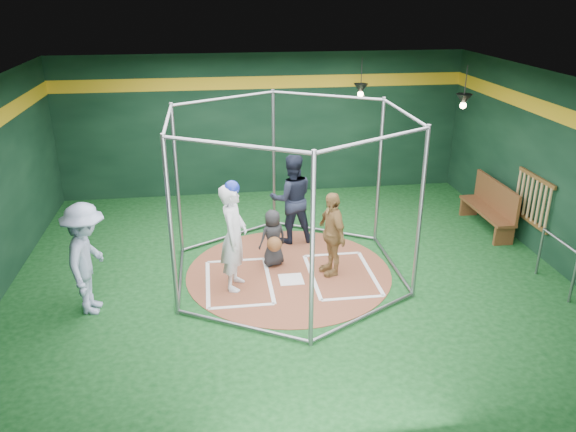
{
  "coord_description": "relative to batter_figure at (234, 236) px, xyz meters",
  "views": [
    {
      "loc": [
        -1.31,
        -9.19,
        4.96
      ],
      "look_at": [
        0.0,
        0.1,
        1.1
      ],
      "focal_mm": 35.0,
      "sensor_mm": 36.0,
      "label": 1
    }
  ],
  "objects": [
    {
      "name": "batting_cage",
      "position": [
        1.01,
        0.39,
        0.51
      ],
      "size": [
        4.05,
        4.67,
        3.0
      ],
      "color": "gray",
      "rests_on": "ground"
    },
    {
      "name": "clay_disc",
      "position": [
        1.01,
        0.39,
        -0.98
      ],
      "size": [
        3.8,
        3.8,
        0.01
      ],
      "primitive_type": "cylinder",
      "color": "brown",
      "rests_on": "ground"
    },
    {
      "name": "umpire",
      "position": [
        1.27,
        1.78,
        -0.05
      ],
      "size": [
        0.94,
        0.75,
        1.86
      ],
      "primitive_type": "imported",
      "rotation": [
        0.0,
        0.0,
        3.19
      ],
      "color": "black",
      "rests_on": "clay_disc"
    },
    {
      "name": "home_plate",
      "position": [
        1.01,
        0.09,
        -0.97
      ],
      "size": [
        0.43,
        0.43,
        0.01
      ],
      "primitive_type": "cube",
      "color": "white",
      "rests_on": "clay_disc"
    },
    {
      "name": "bat_rack",
      "position": [
        5.94,
        0.79,
        0.06
      ],
      "size": [
        0.07,
        1.25,
        0.98
      ],
      "color": "brown",
      "rests_on": "room_shell"
    },
    {
      "name": "dugout_bench",
      "position": [
        5.64,
        1.8,
        -0.44
      ],
      "size": [
        0.43,
        1.85,
        1.08
      ],
      "color": "brown",
      "rests_on": "ground"
    },
    {
      "name": "batter_figure",
      "position": [
        0.0,
        0.0,
        0.0
      ],
      "size": [
        0.61,
        0.79,
        1.98
      ],
      "color": "silver",
      "rests_on": "clay_disc"
    },
    {
      "name": "pendant_lamp_far",
      "position": [
        5.01,
        2.39,
        1.75
      ],
      "size": [
        0.34,
        0.34,
        0.9
      ],
      "color": "black",
      "rests_on": "room_shell"
    },
    {
      "name": "catcher_figure",
      "position": [
        0.76,
        0.73,
        -0.43
      ],
      "size": [
        0.63,
        0.65,
        1.11
      ],
      "color": "black",
      "rests_on": "clay_disc"
    },
    {
      "name": "steel_railing",
      "position": [
        5.56,
        -0.8,
        -0.37
      ],
      "size": [
        0.05,
        1.07,
        0.92
      ],
      "color": "gray",
      "rests_on": "ground"
    },
    {
      "name": "pendant_lamp_near",
      "position": [
        3.21,
        3.99,
        1.75
      ],
      "size": [
        0.34,
        0.34,
        0.9
      ],
      "color": "black",
      "rests_on": "room_shell"
    },
    {
      "name": "bystander_blue",
      "position": [
        -2.35,
        -0.44,
        -0.06
      ],
      "size": [
        0.78,
        1.25,
        1.87
      ],
      "primitive_type": "imported",
      "rotation": [
        0.0,
        0.0,
        1.5
      ],
      "color": "#91A0C0",
      "rests_on": "ground"
    },
    {
      "name": "batter_box_right",
      "position": [
        1.96,
        0.14,
        -0.97
      ],
      "size": [
        1.17,
        1.77,
        0.01
      ],
      "color": "white",
      "rests_on": "clay_disc"
    },
    {
      "name": "batter_box_left",
      "position": [
        0.06,
        0.14,
        -0.97
      ],
      "size": [
        1.17,
        1.77,
        0.01
      ],
      "color": "white",
      "rests_on": "clay_disc"
    },
    {
      "name": "room_shell",
      "position": [
        1.01,
        0.4,
        0.76
      ],
      "size": [
        10.1,
        9.1,
        3.53
      ],
      "color": "#0C3613",
      "rests_on": "ground"
    },
    {
      "name": "visitor_leopard",
      "position": [
        1.78,
        0.27,
        -0.19
      ],
      "size": [
        0.59,
        0.99,
        1.58
      ],
      "primitive_type": "imported",
      "rotation": [
        0.0,
        0.0,
        -1.34
      ],
      "color": "tan",
      "rests_on": "clay_disc"
    }
  ]
}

